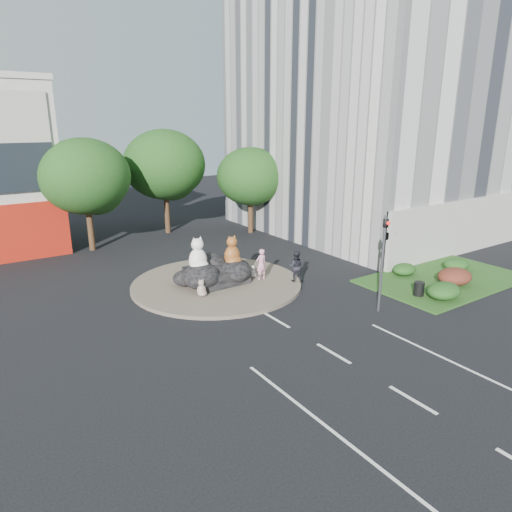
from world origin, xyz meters
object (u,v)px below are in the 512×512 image
(kitten_calico, at_px, (201,287))
(litter_bin, at_px, (419,289))
(pedestrian_pink, at_px, (261,264))
(pedestrian_dark, at_px, (296,266))
(kitten_white, at_px, (253,271))
(cat_tabby, at_px, (232,251))
(cat_white, at_px, (198,254))

(kitten_calico, distance_m, litter_bin, 11.96)
(litter_bin, bearing_deg, pedestrian_pink, 130.26)
(pedestrian_dark, distance_m, litter_bin, 6.98)
(kitten_calico, bearing_deg, kitten_white, 34.41)
(pedestrian_dark, xyz_separation_m, litter_bin, (4.30, -5.47, -0.62))
(cat_tabby, bearing_deg, litter_bin, -48.89)
(cat_tabby, xyz_separation_m, litter_bin, (7.31, -7.76, -1.53))
(kitten_white, bearing_deg, cat_tabby, 148.57)
(cat_tabby, relative_size, pedestrian_pink, 0.98)
(cat_tabby, bearing_deg, kitten_white, -12.83)
(cat_tabby, distance_m, kitten_calico, 3.33)
(kitten_calico, xyz_separation_m, pedestrian_pink, (4.24, 0.42, 0.46))
(pedestrian_pink, relative_size, litter_bin, 2.45)
(pedestrian_dark, bearing_deg, cat_tabby, 4.23)
(pedestrian_pink, xyz_separation_m, pedestrian_dark, (1.52, -1.41, -0.02))
(kitten_calico, distance_m, pedestrian_pink, 4.29)
(cat_tabby, relative_size, pedestrian_dark, 1.01)
(cat_tabby, height_order, pedestrian_pink, cat_tabby)
(cat_white, bearing_deg, pedestrian_dark, -25.18)
(pedestrian_dark, bearing_deg, pedestrian_pink, -1.27)
(kitten_calico, bearing_deg, pedestrian_dark, 10.05)
(kitten_white, distance_m, litter_bin, 9.62)
(cat_tabby, distance_m, kitten_white, 1.97)
(kitten_calico, bearing_deg, litter_bin, -12.88)
(kitten_calico, height_order, pedestrian_pink, pedestrian_pink)
(kitten_calico, bearing_deg, cat_white, 88.23)
(cat_white, distance_m, cat_tabby, 2.18)
(pedestrian_pink, bearing_deg, pedestrian_dark, 134.31)
(pedestrian_pink, distance_m, pedestrian_dark, 2.08)
(cat_tabby, bearing_deg, kitten_calico, -156.89)
(cat_white, height_order, kitten_white, cat_white)
(pedestrian_pink, height_order, litter_bin, pedestrian_pink)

